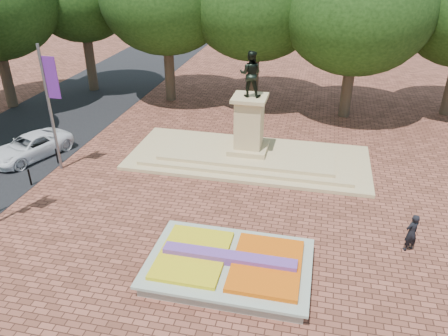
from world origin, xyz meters
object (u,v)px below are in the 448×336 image
Objects in this scene: flower_bed at (230,265)px; van at (30,147)px; monument at (248,146)px; pedestrian at (411,233)px.

van is (-13.73, 7.43, 0.31)m from flower_bed.
monument reaches higher than flower_bed.
pedestrian is at bearing -40.71° from monument.
pedestrian is at bearing 9.31° from van.
pedestrian reaches higher than flower_bed.
flower_bed is 10.07m from monument.
pedestrian is (20.73, -4.34, 0.18)m from van.
monument is 12.96m from van.
flower_bed is at bearing -10.53° from pedestrian.
flower_bed is 7.67m from pedestrian.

